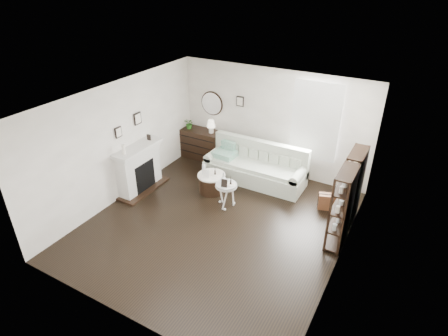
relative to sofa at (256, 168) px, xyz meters
The scene contains 18 objects.
room 1.64m from the sofa, 36.97° to the left, with size 5.50×5.50×5.50m.
fireplace 2.85m from the sofa, 141.33° to the right, with size 0.50×1.40×1.84m.
shelf_unit_far 2.53m from the sofa, 12.28° to the right, with size 0.30×0.80×1.60m.
shelf_unit_near 2.85m from the sofa, 30.49° to the right, with size 0.30×0.80×1.60m.
sofa is the anchor object (origin of this frame).
quilt 0.87m from the sofa, behind, with size 0.55×0.45×0.14m, color teal.
suitcase 2.06m from the sofa, 10.14° to the right, with size 0.55×0.18×0.37m, color brown.
dresser 1.93m from the sofa, 168.30° to the left, with size 1.23×0.53×0.82m.
table_lamp 1.72m from the sofa, 165.65° to the left, with size 0.23×0.23×0.36m, color white, non-canonical shape.
potted_plant 2.32m from the sofa, behind, with size 0.27×0.23×0.30m, color #255919.
drum_table 1.24m from the sofa, 123.43° to the right, with size 0.66×0.66×0.46m.
pedestal_table 1.42m from the sofa, 92.78° to the right, with size 0.48×0.48×0.58m.
eiffel_drum 1.18m from the sofa, 121.64° to the right, with size 0.11×0.11×0.19m, color black, non-canonical shape.
bottle_drum 1.42m from the sofa, 127.46° to the right, with size 0.08×0.08×0.33m, color silver.
card_frame_drum 1.42m from the sofa, 121.26° to the right, with size 0.15×0.01×0.20m, color white.
eiffel_ped 1.42m from the sofa, 88.91° to the right, with size 0.11×0.11×0.18m, color black, non-canonical shape.
flask_ped 1.44m from the sofa, 96.28° to the right, with size 0.14×0.14×0.26m, color silver, non-canonical shape.
card_frame_ped 1.57m from the sofa, 91.77° to the right, with size 0.14×0.01×0.18m, color black.
Camera 1 is at (3.25, -5.49, 4.84)m, focal length 30.00 mm.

